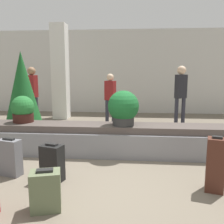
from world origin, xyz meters
The scene contains 14 objects.
ground_plane centered at (0.00, 0.00, 0.00)m, with size 18.00×18.00×0.00m, color #6B6051.
back_wall centered at (0.00, 6.23, 1.60)m, with size 18.00×0.06×3.20m.
carousel centered at (0.00, 1.24, 0.29)m, with size 8.63×0.74×0.60m.
pillar centered at (-2.10, 4.88, 1.60)m, with size 0.50×0.50×3.20m.
suitcase_1 centered at (-1.53, 0.06, 0.30)m, with size 0.39×0.27×0.61m.
suitcase_2 centered at (-0.79, -0.10, 0.28)m, with size 0.37×0.30×0.59m.
suitcase_3 centered at (-0.61, -0.88, 0.24)m, with size 0.41×0.34×0.51m.
suitcase_4 centered at (1.56, -0.21, 0.38)m, with size 0.29×0.27×0.79m.
potted_plant_0 centered at (-1.86, 1.32, 0.86)m, with size 0.47×0.47×0.55m.
potted_plant_1 centered at (0.23, 1.18, 0.94)m, with size 0.60×0.60×0.68m.
traveler_0 centered at (1.78, 3.81, 1.09)m, with size 0.37×0.31×1.79m.
traveler_1 centered at (-2.69, 3.84, 1.07)m, with size 0.37×0.30×1.77m.
traveler_2 centered at (-0.30, 4.06, 0.92)m, with size 0.37×0.30×1.56m.
decorated_tree centered at (-2.43, 2.59, 1.16)m, with size 0.99×0.99×2.14m.
Camera 1 is at (0.42, -3.58, 1.67)m, focal length 40.00 mm.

